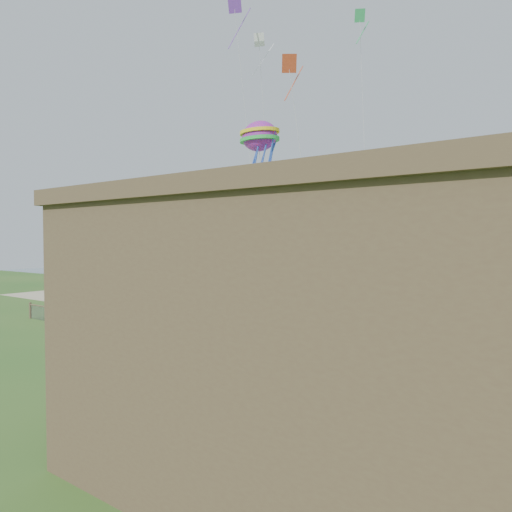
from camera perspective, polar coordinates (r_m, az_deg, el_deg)
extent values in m
plane|color=#2C5E20|center=(21.84, -17.88, -14.34)|extent=(160.00, 160.00, 0.00)
cube|color=tan|center=(38.81, 9.50, -7.08)|extent=(72.00, 20.00, 0.02)
cube|color=slate|center=(80.42, 23.52, -2.52)|extent=(160.00, 68.00, 0.02)
cube|color=brown|center=(12.32, 16.63, -10.31)|extent=(15.00, 10.00, 7.00)
cube|color=brown|center=(18.76, 22.79, -16.36)|extent=(15.00, 2.00, 0.50)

